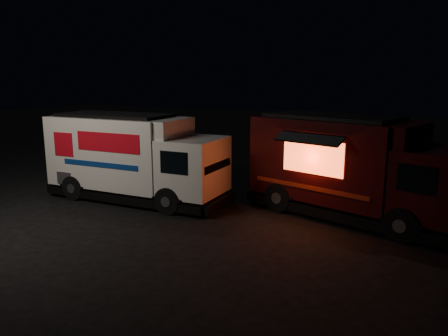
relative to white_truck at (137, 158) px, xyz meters
The scene contains 3 objects.
ground 2.03m from the white_truck, 61.13° to the right, with size 80.00×80.00×0.00m, color black.
white_truck is the anchor object (origin of this frame).
red_truck 7.07m from the white_truck, 10.42° to the left, with size 6.47×2.38×3.01m, color #370A0D, non-canonical shape.
Camera 1 is at (8.34, -10.41, 4.13)m, focal length 35.00 mm.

